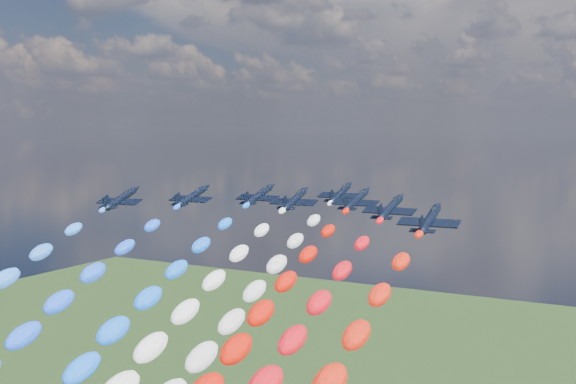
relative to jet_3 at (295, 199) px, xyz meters
The scene contains 8 objects.
jet_0 35.19m from the jet_3, 153.87° to the right, with size 9.55×12.80×2.82m, color black, non-canonical shape.
jet_1 22.37m from the jet_3, 168.18° to the right, with size 9.55×12.80×2.82m, color black, non-canonical shape.
jet_2 11.82m from the jet_3, 158.20° to the left, with size 9.55×12.80×2.82m, color black, non-canonical shape.
jet_3 is the anchor object (origin of this frame).
jet_4 17.51m from the jet_3, 82.80° to the left, with size 9.55×12.80×2.82m, color black, non-canonical shape.
jet_5 12.25m from the jet_3, 23.51° to the left, with size 9.55×12.80×2.82m, color black, non-canonical shape.
jet_6 22.91m from the jet_3, 14.04° to the right, with size 9.55×12.80×2.82m, color black, non-canonical shape.
jet_7 37.81m from the jet_3, 28.41° to the right, with size 9.55×12.80×2.82m, color black, non-canonical shape.
Camera 1 is at (64.74, -116.26, 120.98)m, focal length 44.60 mm.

